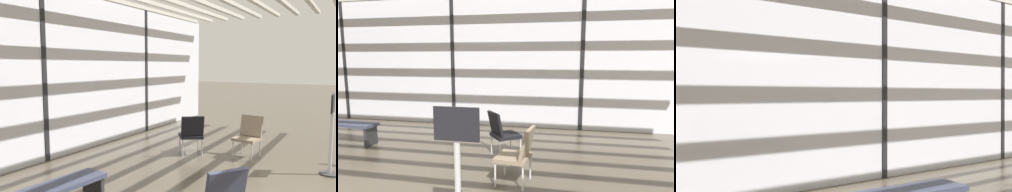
% 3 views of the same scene
% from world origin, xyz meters
% --- Properties ---
extents(glass_curtain_wall, '(14.00, 0.08, 3.52)m').
position_xyz_m(glass_curtain_wall, '(0.00, 5.20, 1.76)').
color(glass_curtain_wall, silver).
rests_on(glass_curtain_wall, ground).
extents(window_mullion_0, '(0.10, 0.12, 3.52)m').
position_xyz_m(window_mullion_0, '(-3.50, 5.20, 1.76)').
color(window_mullion_0, black).
rests_on(window_mullion_0, ground).
extents(window_mullion_1, '(0.10, 0.12, 3.52)m').
position_xyz_m(window_mullion_1, '(0.00, 5.20, 1.76)').
color(window_mullion_1, black).
rests_on(window_mullion_1, ground).
extents(window_mullion_2, '(0.10, 0.12, 3.52)m').
position_xyz_m(window_mullion_2, '(3.50, 5.20, 1.76)').
color(window_mullion_2, black).
rests_on(window_mullion_2, ground).
extents(parked_airplane, '(12.36, 3.97, 3.97)m').
position_xyz_m(parked_airplane, '(0.75, 10.77, 1.99)').
color(parked_airplane, silver).
rests_on(parked_airplane, ground).
extents(lounge_chair_2, '(0.59, 0.55, 0.87)m').
position_xyz_m(lounge_chair_2, '(2.42, 1.74, 0.49)').
color(lounge_chair_2, '#7F705B').
rests_on(lounge_chair_2, ground).
extents(lounge_chair_4, '(0.71, 0.70, 0.87)m').
position_xyz_m(lounge_chair_4, '(1.91, 2.84, 0.49)').
color(lounge_chair_4, black).
rests_on(lounge_chair_4, ground).
extents(waiting_bench, '(1.53, 0.53, 0.47)m').
position_xyz_m(waiting_bench, '(-1.65, 2.95, 0.36)').
color(waiting_bench, '#33384C').
rests_on(waiting_bench, ground).
extents(info_sign, '(0.44, 0.32, 1.44)m').
position_xyz_m(info_sign, '(2.08, 0.17, 0.68)').
color(info_sign, '#333333').
rests_on(info_sign, ground).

